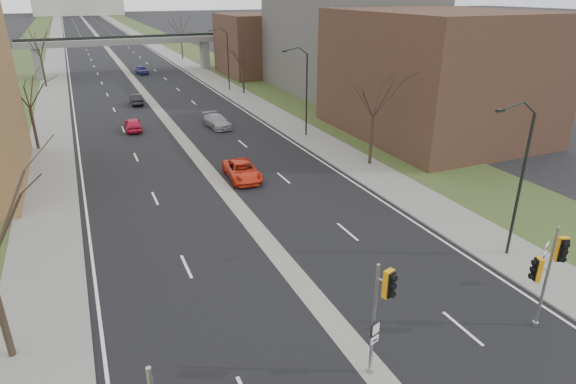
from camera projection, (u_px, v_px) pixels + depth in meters
road_surface at (100, 39)px, 144.11m from camera, size 20.00×600.00×0.01m
median_strip at (100, 39)px, 144.11m from camera, size 1.20×600.00×0.02m
sidewalk_right at (141, 37)px, 148.55m from camera, size 4.00×600.00×0.12m
sidewalk_left at (56, 41)px, 139.64m from camera, size 4.00×600.00×0.12m
grass_verge_right at (161, 37)px, 150.78m from camera, size 8.00×600.00×0.10m
grass_verge_left at (33, 41)px, 137.42m from camera, size 8.00×600.00×0.10m
commercial_block_near at (435, 74)px, 47.83m from camera, size 16.00×20.00×12.00m
commercial_block_mid at (348, 37)px, 68.96m from camera, size 18.00×22.00×15.00m
commercial_block_far at (264, 45)px, 82.88m from camera, size 14.00×14.00×10.00m
pedestrian_bridge at (125, 45)px, 83.21m from camera, size 34.00×3.00×6.45m
streetlight_near at (519, 137)px, 24.08m from camera, size 2.61×0.20×8.70m
streetlight_mid at (299, 67)px, 46.00m from camera, size 2.61×0.20×8.70m
streetlight_far at (222, 42)px, 67.92m from camera, size 2.61×0.20×8.70m
tree_left_b at (25, 82)px, 42.44m from camera, size 6.75×6.75×8.81m
tree_left_c at (37, 39)px, 70.79m from camera, size 7.65×7.65×9.99m
tree_right_a at (375, 86)px, 38.44m from camera, size 7.20×7.20×9.40m
tree_right_b at (242, 52)px, 66.58m from camera, size 6.30×6.30×8.22m
tree_right_c at (180, 25)px, 99.83m from camera, size 7.65×7.65×9.99m
signal_pole_median at (382, 303)px, 17.29m from camera, size 0.67×0.82×4.88m
signal_pole_right at (548, 266)px, 19.98m from camera, size 0.82×1.11×4.90m
speed_limit_sign at (544, 255)px, 23.68m from camera, size 0.47×0.22×2.31m
car_left_near at (133, 124)px, 50.62m from camera, size 1.77×4.08×1.37m
car_left_far at (136, 99)px, 62.19m from camera, size 1.50×4.09×1.34m
car_right_near at (242, 171)px, 37.68m from camera, size 2.58×5.10×1.38m
car_right_mid at (217, 121)px, 51.79m from camera, size 2.36×4.88×1.37m
car_right_far at (142, 70)px, 84.74m from camera, size 2.03×4.28×1.41m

